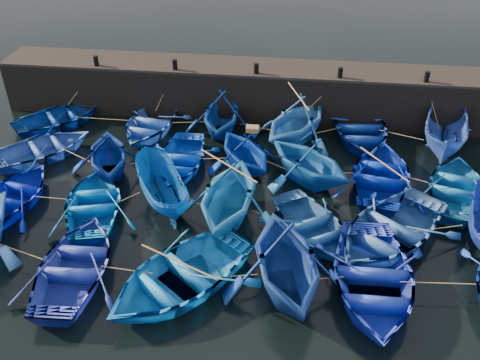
# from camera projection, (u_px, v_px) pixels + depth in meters

# --- Properties ---
(ground) EXTENTS (120.00, 120.00, 0.00)m
(ground) POSITION_uv_depth(u_px,v_px,m) (229.00, 245.00, 19.44)
(ground) COLOR black
(ground) RESTS_ON ground
(quay_wall) EXTENTS (26.00, 2.50, 2.50)m
(quay_wall) POSITION_uv_depth(u_px,v_px,m) (257.00, 92.00, 27.35)
(quay_wall) COLOR black
(quay_wall) RESTS_ON ground
(quay_top) EXTENTS (26.00, 2.50, 0.12)m
(quay_top) POSITION_uv_depth(u_px,v_px,m) (258.00, 67.00, 26.61)
(quay_top) COLOR black
(quay_top) RESTS_ON quay_wall
(bollard_0) EXTENTS (0.24, 0.24, 0.50)m
(bollard_0) POSITION_uv_depth(u_px,v_px,m) (96.00, 61.00, 26.50)
(bollard_0) COLOR black
(bollard_0) RESTS_ON quay_top
(bollard_1) EXTENTS (0.24, 0.24, 0.50)m
(bollard_1) POSITION_uv_depth(u_px,v_px,m) (175.00, 65.00, 26.10)
(bollard_1) COLOR black
(bollard_1) RESTS_ON quay_top
(bollard_2) EXTENTS (0.24, 0.24, 0.50)m
(bollard_2) POSITION_uv_depth(u_px,v_px,m) (256.00, 68.00, 25.69)
(bollard_2) COLOR black
(bollard_2) RESTS_ON quay_top
(bollard_3) EXTENTS (0.24, 0.24, 0.50)m
(bollard_3) POSITION_uv_depth(u_px,v_px,m) (340.00, 73.00, 25.29)
(bollard_3) COLOR black
(bollard_3) RESTS_ON quay_top
(bollard_4) EXTENTS (0.24, 0.24, 0.50)m
(bollard_4) POSITION_uv_depth(u_px,v_px,m) (427.00, 77.00, 24.89)
(bollard_4) COLOR black
(bollard_4) RESTS_ON quay_top
(boat_0) EXTENTS (5.37, 5.28, 0.91)m
(boat_0) POSITION_uv_depth(u_px,v_px,m) (59.00, 118.00, 26.67)
(boat_0) COLOR navy
(boat_0) RESTS_ON ground
(boat_1) EXTENTS (3.95, 5.10, 0.97)m
(boat_1) POSITION_uv_depth(u_px,v_px,m) (150.00, 123.00, 26.16)
(boat_1) COLOR blue
(boat_1) RESTS_ON ground
(boat_2) EXTENTS (3.66, 4.22, 2.19)m
(boat_2) POSITION_uv_depth(u_px,v_px,m) (221.00, 113.00, 25.70)
(boat_2) COLOR navy
(boat_2) RESTS_ON ground
(boat_3) EXTENTS (5.70, 5.92, 2.40)m
(boat_3) POSITION_uv_depth(u_px,v_px,m) (297.00, 120.00, 24.90)
(boat_3) COLOR blue
(boat_3) RESTS_ON ground
(boat_4) EXTENTS (4.25, 5.60, 1.09)m
(boat_4) POSITION_uv_depth(u_px,v_px,m) (360.00, 129.00, 25.53)
(boat_4) COLOR navy
(boat_4) RESTS_ON ground
(boat_5) EXTENTS (2.93, 5.30, 1.94)m
(boat_5) POSITION_uv_depth(u_px,v_px,m) (446.00, 133.00, 24.32)
(boat_5) COLOR #25479F
(boat_5) RESTS_ON ground
(boat_6) EXTENTS (5.48, 5.45, 0.94)m
(boat_6) POSITION_uv_depth(u_px,v_px,m) (43.00, 148.00, 24.18)
(boat_6) COLOR #2349AB
(boat_6) RESTS_ON ground
(boat_7) EXTENTS (4.52, 4.85, 2.07)m
(boat_7) POSITION_uv_depth(u_px,v_px,m) (108.00, 153.00, 22.74)
(boat_7) COLOR navy
(boat_7) RESTS_ON ground
(boat_8) EXTENTS (3.22, 4.48, 0.92)m
(boat_8) POSITION_uv_depth(u_px,v_px,m) (179.00, 159.00, 23.42)
(boat_8) COLOR #043BCD
(boat_8) RESTS_ON ground
(boat_9) EXTENTS (4.77, 4.90, 1.97)m
(boat_9) POSITION_uv_depth(u_px,v_px,m) (245.00, 151.00, 23.01)
(boat_9) COLOR #002994
(boat_9) RESTS_ON ground
(boat_10) EXTENTS (5.57, 5.52, 2.22)m
(boat_10) POSITION_uv_depth(u_px,v_px,m) (309.00, 160.00, 22.17)
(boat_10) COLOR #0A478F
(boat_10) RESTS_ON ground
(boat_11) EXTENTS (4.41, 5.62, 1.06)m
(boat_11) POSITION_uv_depth(u_px,v_px,m) (382.00, 175.00, 22.27)
(boat_11) COLOR #001991
(boat_11) RESTS_ON ground
(boat_12) EXTENTS (4.39, 5.34, 0.97)m
(boat_12) POSITION_uv_depth(u_px,v_px,m) (457.00, 187.00, 21.63)
(boat_12) COLOR #105D9E
(boat_12) RESTS_ON ground
(boat_13) EXTENTS (3.98, 5.02, 0.94)m
(boat_13) POSITION_uv_depth(u_px,v_px,m) (11.00, 196.00, 21.13)
(boat_13) COLOR #00108D
(boat_13) RESTS_ON ground
(boat_14) EXTENTS (4.36, 5.28, 0.95)m
(boat_14) POSITION_uv_depth(u_px,v_px,m) (94.00, 203.00, 20.76)
(boat_14) COLOR blue
(boat_14) RESTS_ON ground
(boat_15) EXTENTS (3.50, 4.48, 1.64)m
(boat_15) POSITION_uv_depth(u_px,v_px,m) (161.00, 189.00, 20.97)
(boat_15) COLOR #04428C
(boat_15) RESTS_ON ground
(boat_16) EXTENTS (4.55, 5.14, 2.51)m
(boat_16) POSITION_uv_depth(u_px,v_px,m) (228.00, 194.00, 19.91)
(boat_16) COLOR blue
(boat_16) RESTS_ON ground
(boat_17) EXTENTS (4.91, 5.30, 0.90)m
(boat_17) POSITION_uv_depth(u_px,v_px,m) (312.00, 226.00, 19.64)
(boat_17) COLOR #1B4F8E
(boat_17) RESTS_ON ground
(boat_18) EXTENTS (6.50, 6.75, 1.14)m
(boat_18) POSITION_uv_depth(u_px,v_px,m) (389.00, 229.00, 19.30)
(boat_18) COLOR #245196
(boat_18) RESTS_ON ground
(boat_21) EXTENTS (3.73, 5.04, 1.01)m
(boat_21) POSITION_uv_depth(u_px,v_px,m) (76.00, 265.00, 17.85)
(boat_21) COLOR #20329A
(boat_21) RESTS_ON ground
(boat_22) EXTENTS (6.57, 6.82, 1.15)m
(boat_22) POSITION_uv_depth(u_px,v_px,m) (179.00, 275.00, 17.35)
(boat_22) COLOR blue
(boat_22) RESTS_ON ground
(boat_23) EXTENTS (5.28, 5.76, 2.56)m
(boat_23) POSITION_uv_depth(u_px,v_px,m) (286.00, 260.00, 16.92)
(boat_23) COLOR navy
(boat_23) RESTS_ON ground
(boat_24) EXTENTS (4.07, 5.63, 1.15)m
(boat_24) POSITION_uv_depth(u_px,v_px,m) (372.00, 279.00, 17.22)
(boat_24) COLOR #1931CD
(boat_24) RESTS_ON ground
(wooden_crate) EXTENTS (0.54, 0.39, 0.22)m
(wooden_crate) POSITION_uv_depth(u_px,v_px,m) (253.00, 129.00, 22.37)
(wooden_crate) COLOR brown
(wooden_crate) RESTS_ON boat_9
(mooring_ropes) EXTENTS (18.66, 11.98, 2.10)m
(mooring_ropes) POSITION_uv_depth(u_px,v_px,m) (242.00, 154.00, 23.04)
(mooring_ropes) COLOR tan
(mooring_ropes) RESTS_ON ground
(loose_oars) EXTENTS (9.37, 12.13, 1.51)m
(loose_oars) POSITION_uv_depth(u_px,v_px,m) (280.00, 164.00, 20.59)
(loose_oars) COLOR #99724C
(loose_oars) RESTS_ON ground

